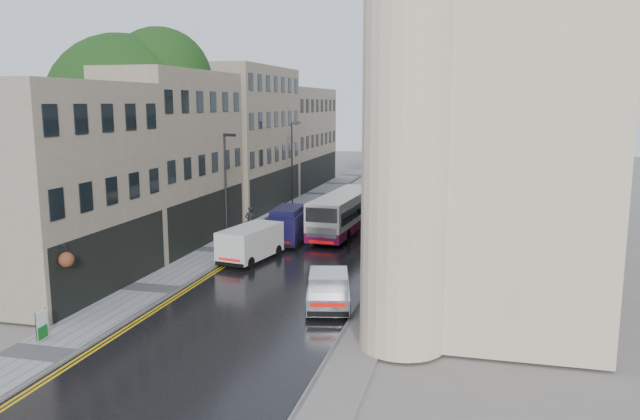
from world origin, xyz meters
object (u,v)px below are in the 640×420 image
at_px(tree_near, 124,137).
at_px(tree_far, 212,137).
at_px(lamp_post_far, 292,166).
at_px(estate_sign, 41,325).
at_px(navy_van, 269,228).
at_px(white_lorry, 373,191).
at_px(white_van, 222,248).
at_px(cream_bus, 316,219).
at_px(pedestrian, 250,221).
at_px(lamp_post_near, 226,196).
at_px(silver_hatchback, 308,299).

height_order(tree_near, tree_far, tree_near).
distance_m(lamp_post_far, estate_sign, 31.17).
bearing_deg(navy_van, estate_sign, -104.40).
relative_size(tree_near, white_lorry, 1.75).
height_order(tree_far, white_van, tree_far).
bearing_deg(cream_bus, lamp_post_far, 118.08).
xyz_separation_m(white_lorry, pedestrian, (-6.82, -9.80, -0.99)).
bearing_deg(tree_far, lamp_post_near, -63.75).
relative_size(tree_near, navy_van, 2.88).
distance_m(white_lorry, pedestrian, 11.98).
bearing_deg(lamp_post_far, navy_van, -101.72).
bearing_deg(cream_bus, tree_near, -158.16).
distance_m(navy_van, lamp_post_near, 4.34).
relative_size(cream_bus, lamp_post_far, 1.40).
height_order(silver_hatchback, lamp_post_far, lamp_post_far).
xyz_separation_m(tree_far, cream_bus, (11.40, -9.19, -4.81)).
bearing_deg(white_van, estate_sign, -90.21).
distance_m(tree_far, cream_bus, 15.41).
xyz_separation_m(tree_near, white_van, (8.20, -3.89, -5.89)).
height_order(tree_near, navy_van, tree_near).
xyz_separation_m(silver_hatchback, white_van, (-6.97, 7.11, 0.24)).
relative_size(tree_far, white_lorry, 1.57).
height_order(white_lorry, silver_hatchback, white_lorry).
bearing_deg(lamp_post_far, white_van, -107.86).
bearing_deg(pedestrian, estate_sign, 67.95).
height_order(silver_hatchback, navy_van, navy_van).
relative_size(tree_far, navy_van, 2.58).
bearing_deg(white_van, tree_near, 165.04).
height_order(white_van, navy_van, navy_van).
height_order(white_lorry, estate_sign, white_lorry).
relative_size(white_lorry, estate_sign, 7.40).
bearing_deg(cream_bus, estate_sign, -102.41).
xyz_separation_m(pedestrian, lamp_post_far, (-0.34, 11.12, 2.68)).
bearing_deg(navy_van, white_lorry, 66.82).
xyz_separation_m(white_van, estate_sign, (-2.30, -12.28, -0.40)).
height_order(white_lorry, lamp_post_far, lamp_post_far).
height_order(tree_near, silver_hatchback, tree_near).
xyz_separation_m(cream_bus, pedestrian, (-4.64, -0.10, -0.30)).
xyz_separation_m(tree_near, lamp_post_far, (6.72, 14.83, -3.15)).
bearing_deg(pedestrian, tree_far, -72.65).
bearing_deg(estate_sign, white_van, 75.12).
bearing_deg(lamp_post_near, estate_sign, -83.10).
height_order(white_lorry, white_van, white_lorry).
bearing_deg(tree_far, estate_sign, -79.14).
bearing_deg(tree_near, cream_bus, 18.06).
xyz_separation_m(tree_near, silver_hatchback, (15.17, -11.00, -6.13)).
height_order(tree_far, lamp_post_near, tree_far).
bearing_deg(cream_bus, lamp_post_near, -119.14).
distance_m(cream_bus, silver_hatchback, 15.23).
height_order(tree_far, cream_bus, tree_far).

